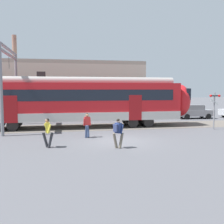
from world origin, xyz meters
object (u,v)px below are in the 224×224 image
(pedestrian_yellow, at_px, (48,131))
(pedestrian_navy, at_px, (118,131))
(pedestrian_red, at_px, (87,124))
(crossing_signal, at_px, (214,105))
(parked_car_grey, at_px, (194,112))

(pedestrian_yellow, bearing_deg, pedestrian_navy, -13.24)
(pedestrian_red, height_order, pedestrian_navy, same)
(crossing_signal, bearing_deg, pedestrian_navy, -150.29)
(parked_car_grey, distance_m, crossing_signal, 8.20)
(pedestrian_navy, height_order, crossing_signal, crossing_signal)
(pedestrian_yellow, xyz_separation_m, pedestrian_navy, (3.83, -0.90, 0.03))
(pedestrian_yellow, height_order, parked_car_grey, pedestrian_yellow)
(parked_car_grey, relative_size, crossing_signal, 1.36)
(pedestrian_navy, bearing_deg, pedestrian_red, 111.14)
(pedestrian_red, distance_m, parked_car_grey, 16.01)
(pedestrian_yellow, bearing_deg, pedestrian_red, 46.96)
(pedestrian_red, distance_m, crossing_signal, 10.69)
(parked_car_grey, bearing_deg, pedestrian_navy, -131.82)
(pedestrian_navy, distance_m, parked_car_grey, 17.38)
(pedestrian_navy, xyz_separation_m, crossing_signal, (9.14, 5.22, 1.02))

